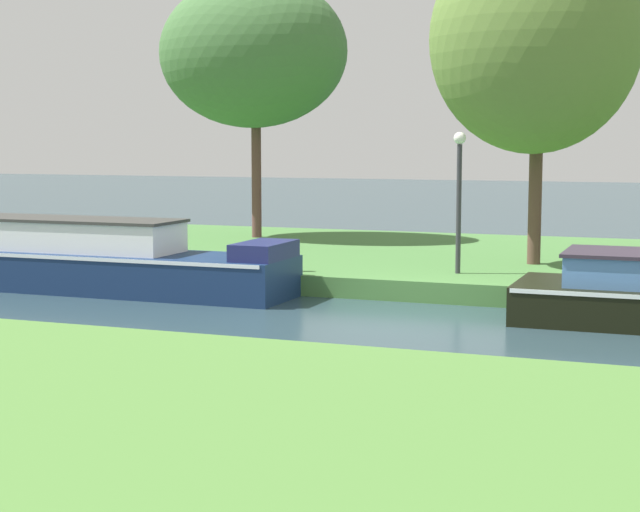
{
  "coord_description": "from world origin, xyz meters",
  "views": [
    {
      "loc": [
        4.74,
        -16.14,
        3.02
      ],
      "look_at": [
        -1.87,
        1.2,
        0.9
      ],
      "focal_mm": 57.08,
      "sensor_mm": 36.0,
      "label": 1
    }
  ],
  "objects_px": {
    "willow_tree_left": "(252,52)",
    "willow_tree_centre": "(534,38)",
    "mooring_post_near": "(292,256)",
    "navy_barge": "(38,256)",
    "lamp_post": "(459,184)"
  },
  "relations": [
    {
      "from": "willow_tree_left",
      "to": "navy_barge",
      "type": "bearing_deg",
      "value": -100.79
    },
    {
      "from": "willow_tree_left",
      "to": "lamp_post",
      "type": "height_order",
      "value": "willow_tree_left"
    },
    {
      "from": "navy_barge",
      "to": "willow_tree_left",
      "type": "bearing_deg",
      "value": 79.21
    },
    {
      "from": "willow_tree_centre",
      "to": "lamp_post",
      "type": "distance_m",
      "value": 3.48
    },
    {
      "from": "mooring_post_near",
      "to": "navy_barge",
      "type": "bearing_deg",
      "value": -164.96
    },
    {
      "from": "willow_tree_centre",
      "to": "willow_tree_left",
      "type": "bearing_deg",
      "value": 154.97
    },
    {
      "from": "navy_barge",
      "to": "mooring_post_near",
      "type": "bearing_deg",
      "value": 15.04
    },
    {
      "from": "willow_tree_left",
      "to": "willow_tree_centre",
      "type": "relative_size",
      "value": 0.99
    },
    {
      "from": "willow_tree_left",
      "to": "mooring_post_near",
      "type": "bearing_deg",
      "value": -59.17
    },
    {
      "from": "willow_tree_centre",
      "to": "mooring_post_near",
      "type": "relative_size",
      "value": 11.44
    },
    {
      "from": "lamp_post",
      "to": "mooring_post_near",
      "type": "height_order",
      "value": "lamp_post"
    },
    {
      "from": "willow_tree_left",
      "to": "willow_tree_centre",
      "type": "bearing_deg",
      "value": -25.03
    },
    {
      "from": "navy_barge",
      "to": "mooring_post_near",
      "type": "distance_m",
      "value": 5.27
    },
    {
      "from": "lamp_post",
      "to": "willow_tree_left",
      "type": "bearing_deg",
      "value": 142.45
    },
    {
      "from": "lamp_post",
      "to": "mooring_post_near",
      "type": "xyz_separation_m",
      "value": [
        -3.18,
        -0.88,
        -1.45
      ]
    }
  ]
}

